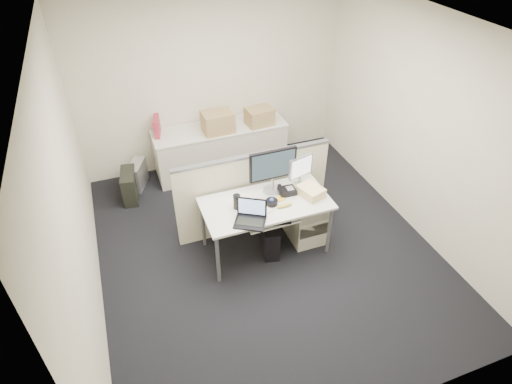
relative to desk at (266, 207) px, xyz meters
name	(u,v)px	position (x,y,z in m)	size (l,w,h in m)	color
floor	(265,248)	(0.00, 0.00, -0.67)	(4.00, 4.50, 0.01)	black
ceiling	(269,29)	(0.00, 0.00, 2.04)	(4.00, 4.50, 0.01)	white
wall_back	(211,81)	(0.00, 2.25, 0.69)	(4.00, 0.02, 2.70)	beige
wall_front	(387,323)	(0.00, -2.25, 0.69)	(4.00, 0.02, 2.70)	beige
wall_left	(71,197)	(-2.00, 0.00, 0.69)	(0.02, 4.50, 2.70)	beige
wall_right	(421,127)	(2.00, 0.00, 0.69)	(0.02, 4.50, 2.70)	beige
desk	(266,207)	(0.00, 0.00, 0.00)	(1.50, 0.75, 0.73)	silver
keyboard_tray	(272,219)	(0.00, -0.18, -0.04)	(0.62, 0.32, 0.02)	silver
drawer_pedestal	(304,216)	(0.55, 0.05, -0.34)	(0.40, 0.55, 0.65)	#B2AA9C
cubicle_partition	(253,193)	(0.00, 0.45, -0.11)	(2.00, 0.06, 1.10)	beige
back_counter	(220,149)	(0.00, 1.93, -0.30)	(2.00, 0.60, 0.72)	#B2AA9C
monitor_main	(273,171)	(0.15, 0.18, 0.35)	(0.57, 0.22, 0.57)	black
monitor_small	(300,171)	(0.51, 0.18, 0.27)	(0.33, 0.17, 0.41)	#B7B7BC
laptop	(250,214)	(-0.30, -0.28, 0.19)	(0.33, 0.25, 0.25)	black
trackball	(272,202)	(0.05, -0.05, 0.09)	(0.14, 0.14, 0.05)	black
desk_phone	(287,191)	(0.30, 0.08, 0.10)	(0.20, 0.16, 0.06)	black
paper_stack	(259,208)	(-0.12, -0.08, 0.07)	(0.20, 0.25, 0.01)	silver
sticky_pad	(280,199)	(0.18, 0.00, 0.07)	(0.09, 0.09, 0.01)	yellow
travel_mug	(237,202)	(-0.35, 0.02, 0.15)	(0.08, 0.08, 0.17)	black
banana	(285,205)	(0.17, -0.15, 0.09)	(0.20, 0.05, 0.04)	gold
cellphone	(268,190)	(0.10, 0.20, 0.07)	(0.06, 0.12, 0.02)	black
manila_folders	(311,191)	(0.55, -0.05, 0.12)	(0.23, 0.29, 0.11)	#E9D489
keyboard	(269,221)	(-0.05, -0.22, -0.02)	(0.49, 0.17, 0.03)	black
pc_tower_desk	(270,237)	(0.04, -0.05, -0.46)	(0.18, 0.44, 0.41)	black
pc_tower_spare_dark	(130,186)	(-1.45, 1.63, -0.44)	(0.19, 0.47, 0.44)	black
pc_tower_spare_silver	(138,175)	(-1.30, 1.90, -0.47)	(0.17, 0.42, 0.40)	#B7B7BC
cardboard_box_left	(218,123)	(-0.05, 1.81, 0.22)	(0.44, 0.33, 0.33)	#9B7E53
cardboard_box_right	(259,117)	(0.60, 1.81, 0.20)	(0.39, 0.30, 0.28)	#9B7E53
red_binder	(157,127)	(-0.90, 2.03, 0.20)	(0.07, 0.31, 0.29)	#9F2538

